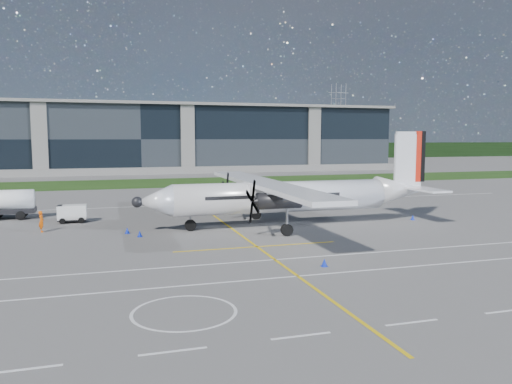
% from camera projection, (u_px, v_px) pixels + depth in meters
% --- Properties ---
extents(ground, '(400.00, 400.00, 0.00)m').
position_uv_depth(ground, '(155.00, 187.00, 78.61)').
color(ground, '#555351').
rests_on(ground, ground).
extents(grass_strip, '(400.00, 18.00, 0.04)m').
position_uv_depth(grass_strip, '(151.00, 183.00, 86.23)').
color(grass_strip, '#1B3D10').
rests_on(grass_strip, ground).
extents(terminal_building, '(120.00, 20.00, 15.00)m').
position_uv_depth(terminal_building, '(138.00, 139.00, 115.91)').
color(terminal_building, black).
rests_on(terminal_building, ground).
extents(tree_line, '(400.00, 6.00, 6.00)m').
position_uv_depth(tree_line, '(128.00, 152.00, 173.55)').
color(tree_line, black).
rests_on(tree_line, ground).
extents(pylon_east, '(9.00, 4.60, 30.00)m').
position_uv_depth(pylon_east, '(338.00, 121.00, 205.99)').
color(pylon_east, gray).
rests_on(pylon_east, ground).
extents(yellow_taxiway_centerline, '(0.20, 70.00, 0.01)m').
position_uv_depth(yellow_taxiway_centerline, '(212.00, 214.00, 50.89)').
color(yellow_taxiway_centerline, yellow).
rests_on(yellow_taxiway_centerline, ground).
extents(white_lane_line, '(90.00, 0.15, 0.01)m').
position_uv_depth(white_lane_line, '(246.00, 281.00, 27.17)').
color(white_lane_line, white).
rests_on(white_lane_line, ground).
extents(turboprop_aircraft, '(27.01, 28.01, 8.40)m').
position_uv_depth(turboprop_aircraft, '(292.00, 179.00, 43.85)').
color(turboprop_aircraft, white).
rests_on(turboprop_aircraft, ground).
extents(baggage_tug, '(2.68, 1.61, 1.61)m').
position_uv_depth(baggage_tug, '(72.00, 214.00, 45.91)').
color(baggage_tug, silver).
rests_on(baggage_tug, ground).
extents(ground_crew_person, '(0.73, 0.92, 2.02)m').
position_uv_depth(ground_crew_person, '(41.00, 220.00, 41.13)').
color(ground_crew_person, '#F25907').
rests_on(ground_crew_person, ground).
extents(safety_cone_nose_port, '(0.36, 0.36, 0.50)m').
position_uv_depth(safety_cone_nose_port, '(140.00, 234.00, 39.20)').
color(safety_cone_nose_port, '#0A22B8').
rests_on(safety_cone_nose_port, ground).
extents(safety_cone_portwing, '(0.36, 0.36, 0.50)m').
position_uv_depth(safety_cone_portwing, '(324.00, 262.00, 30.13)').
color(safety_cone_portwing, '#0A22B8').
rests_on(safety_cone_portwing, ground).
extents(safety_cone_stbdwing, '(0.36, 0.36, 0.50)m').
position_uv_depth(safety_cone_stbdwing, '(230.00, 204.00, 56.65)').
color(safety_cone_stbdwing, '#0A22B8').
rests_on(safety_cone_stbdwing, ground).
extents(safety_cone_tail, '(0.36, 0.36, 0.50)m').
position_uv_depth(safety_cone_tail, '(413.00, 217.00, 47.34)').
color(safety_cone_tail, '#0A22B8').
rests_on(safety_cone_tail, ground).
extents(safety_cone_fwd, '(0.36, 0.36, 0.50)m').
position_uv_depth(safety_cone_fwd, '(127.00, 231.00, 40.57)').
color(safety_cone_fwd, '#0A22B8').
rests_on(safety_cone_fwd, ground).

